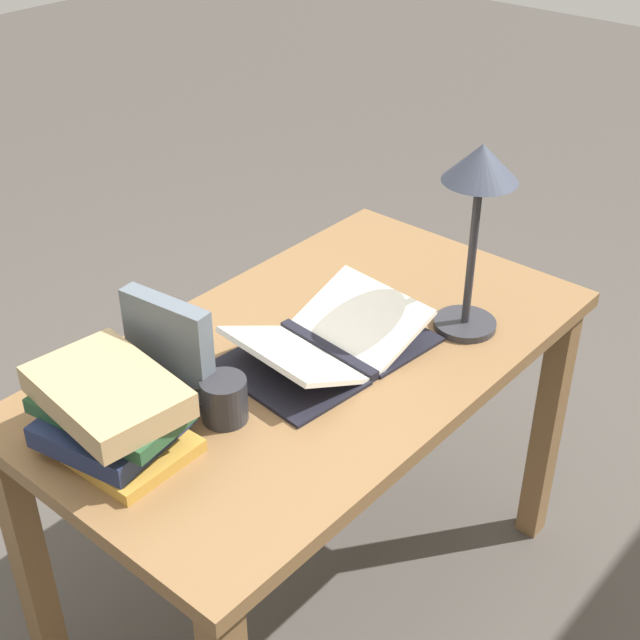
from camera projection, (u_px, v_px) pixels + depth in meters
ground_plane at (315, 595)px, 2.31m from camera, size 12.00×12.00×0.00m
reading_desk at (314, 394)px, 1.96m from camera, size 1.25×0.71×0.77m
open_book at (328, 343)px, 1.88m from camera, size 0.46×0.33×0.09m
book_stack_tall at (110, 413)px, 1.60m from camera, size 0.25×0.30×0.15m
book_standing_upright at (169, 350)px, 1.71m from camera, size 0.06×0.20×0.22m
reading_lamp at (479, 190)px, 1.80m from camera, size 0.16×0.16×0.43m
coffee_mug at (223, 399)px, 1.69m from camera, size 0.09×0.11×0.09m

